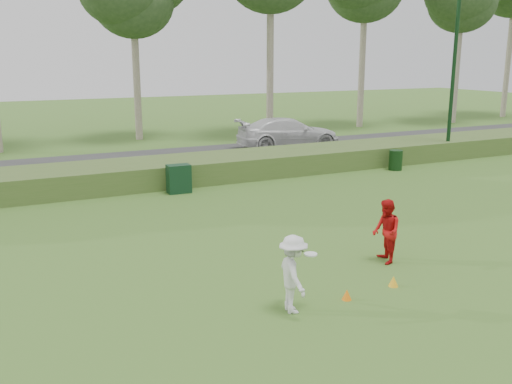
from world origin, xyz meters
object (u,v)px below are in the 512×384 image
trash_bin (396,160)px  utility_cabinet (179,179)px  player_red (386,231)px  cone_yellow (393,281)px  car_right (288,133)px  player_white (293,274)px  lamp_post (456,43)px  cone_orange (347,295)px

trash_bin → utility_cabinet: bearing=179.5°
player_red → trash_bin: size_ratio=1.79×
player_red → cone_yellow: (-0.80, -1.32, -0.68)m
cone_yellow → trash_bin: size_ratio=0.27×
utility_cabinet → car_right: 11.32m
player_red → utility_cabinet: size_ratio=1.50×
player_white → player_red: player_red is taller
lamp_post → cone_orange: bearing=-140.3°
cone_yellow → trash_bin: bearing=50.5°
player_red → trash_bin: bearing=157.9°
lamp_post → player_red: lamp_post is taller
player_red → car_right: (6.46, 16.55, 0.08)m
cone_orange → cone_yellow: bearing=5.9°
trash_bin → player_white: bearing=-136.8°
lamp_post → utility_cabinet: 15.19m
lamp_post → utility_cabinet: (-14.29, -0.97, -5.06)m
cone_orange → lamp_post: bearing=39.7°
cone_yellow → utility_cabinet: utility_cabinet is taller
lamp_post → cone_yellow: bearing=-137.8°
utility_cabinet → lamp_post: bearing=5.7°
player_white → utility_cabinet: bearing=3.5°
utility_cabinet → trash_bin: utility_cabinet is taller
cone_yellow → car_right: size_ratio=0.04×
player_white → utility_cabinet: 10.85m
lamp_post → utility_cabinet: bearing=-176.1°
cone_orange → trash_bin: (10.08, 10.72, 0.34)m
player_red → player_white: bearing=-48.9°
player_red → cone_yellow: player_red is taller
cone_orange → trash_bin: size_ratio=0.25×
player_white → trash_bin: 15.63m
utility_cabinet → car_right: bearing=41.4°
player_white → player_red: bearing=-57.5°
player_white → cone_orange: (1.31, -0.02, -0.69)m
lamp_post → cone_orange: lamp_post is taller
lamp_post → cone_orange: size_ratio=35.70×
cone_yellow → utility_cabinet: size_ratio=0.23×
lamp_post → car_right: (-5.57, 6.24, -4.71)m
player_white → player_red: 3.75m
lamp_post → player_white: (-15.49, -11.76, -4.79)m
player_red → cone_orange: bearing=-37.4°
utility_cabinet → player_white: bearing=-94.6°
player_red → cone_yellow: size_ratio=6.54×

